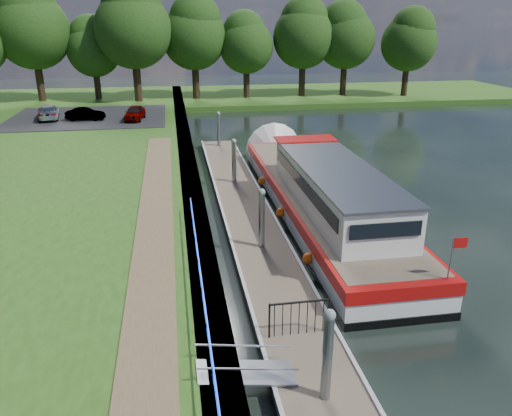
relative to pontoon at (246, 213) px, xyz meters
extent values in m
plane|color=black|center=(0.00, -13.00, -0.18)|extent=(160.00, 160.00, 0.00)
cube|color=#473D2D|center=(-2.55, 2.00, 0.20)|extent=(1.10, 90.00, 0.78)
cube|color=#284F16|center=(12.00, 39.00, 0.12)|extent=(60.00, 18.00, 0.60)
cube|color=brown|center=(-4.40, -5.00, 0.62)|extent=(1.60, 40.00, 0.05)
cube|color=black|center=(-11.00, 25.00, 0.62)|extent=(14.00, 12.00, 0.06)
cube|color=#0C2DBF|center=(-2.75, -10.00, 1.29)|extent=(0.04, 18.00, 0.04)
cube|color=#0C2DBF|center=(-2.75, -10.00, 0.94)|extent=(0.03, 18.00, 0.03)
cylinder|color=#0C2DBF|center=(-2.75, -13.00, 0.95)|extent=(0.04, 0.04, 0.72)
cylinder|color=#0C2DBF|center=(-2.75, -11.00, 0.95)|extent=(0.04, 0.04, 0.72)
cylinder|color=#0C2DBF|center=(-2.75, -9.00, 0.95)|extent=(0.04, 0.04, 0.72)
cylinder|color=#0C2DBF|center=(-2.75, -7.00, 0.95)|extent=(0.04, 0.04, 0.72)
cylinder|color=#0C2DBF|center=(-2.75, -5.00, 0.95)|extent=(0.04, 0.04, 0.72)
cylinder|color=#0C2DBF|center=(-2.75, -3.00, 0.95)|extent=(0.04, 0.04, 0.72)
cylinder|color=#0C2DBF|center=(-2.75, -1.00, 0.95)|extent=(0.04, 0.04, 0.72)
cube|color=brown|center=(0.00, 0.00, 0.10)|extent=(2.50, 30.00, 0.24)
cube|color=#9EA0A3|center=(0.00, -12.00, -0.13)|extent=(2.30, 5.00, 0.30)
cube|color=#9EA0A3|center=(0.00, -4.00, -0.13)|extent=(2.30, 5.00, 0.30)
cube|color=#9EA0A3|center=(0.00, 4.00, -0.13)|extent=(2.30, 5.00, 0.30)
cube|color=#9EA0A3|center=(0.00, 12.00, -0.13)|extent=(2.30, 5.00, 0.30)
cube|color=#9EA0A3|center=(1.19, 0.00, 0.25)|extent=(0.12, 30.00, 0.06)
cube|color=#9EA0A3|center=(-1.19, 0.00, 0.25)|extent=(0.12, 30.00, 0.06)
cylinder|color=gray|center=(0.00, -13.50, 0.92)|extent=(0.26, 0.26, 3.40)
sphere|color=gray|center=(0.00, -13.50, 2.62)|extent=(0.30, 0.30, 0.30)
cylinder|color=gray|center=(0.00, -4.50, 0.92)|extent=(0.26, 0.26, 3.40)
sphere|color=gray|center=(0.00, -4.50, 2.62)|extent=(0.30, 0.30, 0.30)
cylinder|color=gray|center=(0.00, 4.50, 0.92)|extent=(0.26, 0.26, 3.40)
sphere|color=gray|center=(0.00, 4.50, 2.62)|extent=(0.30, 0.30, 0.30)
cylinder|color=gray|center=(0.00, 13.50, 0.92)|extent=(0.26, 0.26, 3.40)
sphere|color=gray|center=(0.00, 13.50, 2.62)|extent=(0.30, 0.30, 0.30)
cube|color=#A5A8AD|center=(-1.85, -12.50, 0.42)|extent=(2.58, 1.00, 0.43)
cube|color=#A5A8AD|center=(-1.85, -12.98, 0.92)|extent=(2.58, 0.04, 0.41)
cube|color=#A5A8AD|center=(-1.85, -12.02, 0.92)|extent=(2.58, 0.04, 0.41)
cube|color=black|center=(-0.90, -10.80, 0.80)|extent=(0.05, 0.05, 1.15)
cube|color=black|center=(0.90, -10.80, 0.80)|extent=(0.05, 0.05, 1.15)
cube|color=black|center=(0.00, -10.80, 1.34)|extent=(1.85, 0.05, 0.05)
cube|color=black|center=(-0.75, -10.80, 0.80)|extent=(0.02, 0.02, 1.10)
cube|color=black|center=(-0.50, -10.80, 0.80)|extent=(0.02, 0.02, 1.10)
cube|color=black|center=(-0.25, -10.80, 0.80)|extent=(0.02, 0.02, 1.10)
cube|color=black|center=(0.00, -10.80, 0.80)|extent=(0.02, 0.02, 1.10)
cube|color=black|center=(0.25, -10.80, 0.80)|extent=(0.02, 0.02, 1.10)
cube|color=black|center=(0.50, -10.80, 0.80)|extent=(0.02, 0.02, 1.10)
cube|color=black|center=(0.75, -10.80, 0.80)|extent=(0.02, 0.02, 1.10)
cube|color=black|center=(3.60, -0.39, -0.16)|extent=(4.00, 20.00, 0.55)
cube|color=silver|center=(3.60, -0.39, 0.44)|extent=(3.96, 19.90, 0.65)
cube|color=#A70C0B|center=(3.60, -0.39, 1.00)|extent=(4.04, 20.00, 0.48)
cube|color=brown|center=(3.60, -0.39, 1.24)|extent=(3.68, 19.20, 0.04)
cone|color=silver|center=(3.60, 10.01, 0.37)|extent=(4.00, 1.50, 4.00)
cube|color=silver|center=(3.60, -2.89, 2.12)|extent=(3.00, 11.00, 1.75)
cube|color=gray|center=(3.60, -2.89, 3.04)|extent=(3.10, 11.20, 0.10)
cube|color=black|center=(2.08, -2.89, 2.37)|extent=(0.04, 10.00, 0.55)
cube|color=black|center=(5.12, -2.89, 2.37)|extent=(0.04, 10.00, 0.55)
cube|color=black|center=(3.60, 2.66, 2.37)|extent=(2.60, 0.04, 0.55)
cube|color=black|center=(3.60, -8.44, 2.37)|extent=(2.60, 0.04, 0.55)
cube|color=#A70C0B|center=(3.60, 2.31, 3.12)|extent=(3.20, 1.60, 0.06)
cylinder|color=gray|center=(5.10, -10.09, 1.97)|extent=(0.05, 0.05, 1.50)
cube|color=#A70C0B|center=(5.35, -10.09, 2.52)|extent=(0.50, 0.02, 0.35)
sphere|color=#DD510C|center=(1.48, -6.39, 0.47)|extent=(0.44, 0.44, 0.44)
sphere|color=#DD510C|center=(1.48, -1.39, 0.47)|extent=(0.44, 0.44, 0.44)
sphere|color=#DD510C|center=(1.48, 3.61, 0.47)|extent=(0.44, 0.44, 0.44)
imported|color=#594C47|center=(2.40, -7.60, 2.12)|extent=(0.44, 0.64, 1.72)
cylinder|color=#332316|center=(-17.49, 36.36, 2.52)|extent=(0.83, 0.83, 4.21)
sphere|color=#17340F|center=(-17.49, 36.36, 7.90)|extent=(7.95, 7.95, 7.95)
sphere|color=#17340F|center=(-17.71, 36.47, 9.89)|extent=(6.31, 6.31, 6.31)
cylinder|color=#332316|center=(-11.50, 36.87, 1.97)|extent=(0.70, 0.70, 3.10)
sphere|color=#17340F|center=(-11.50, 36.87, 5.92)|extent=(5.85, 5.85, 5.85)
sphere|color=#17340F|center=(-11.67, 37.04, 7.39)|extent=(4.65, 4.65, 4.65)
cylinder|color=#332316|center=(-6.89, 34.36, 2.56)|extent=(0.84, 0.84, 4.29)
sphere|color=#17340F|center=(-6.89, 34.36, 8.04)|extent=(8.10, 8.10, 8.10)
sphere|color=#17340F|center=(-6.84, 34.51, 10.07)|extent=(6.44, 6.44, 6.44)
cylinder|color=#332316|center=(-0.41, 36.36, 2.33)|extent=(0.79, 0.79, 3.83)
sphere|color=#17340F|center=(-0.41, 36.36, 7.23)|extent=(7.24, 7.24, 7.24)
sphere|color=#17340F|center=(-0.22, 36.13, 9.04)|extent=(5.75, 5.75, 5.75)
cylinder|color=#332316|center=(5.49, 36.09, 2.05)|extent=(0.72, 0.72, 3.26)
sphere|color=#17340F|center=(5.49, 36.09, 6.21)|extent=(6.16, 6.16, 6.16)
sphere|color=#17340F|center=(5.30, 36.34, 7.75)|extent=(4.89, 4.89, 4.89)
cylinder|color=#332316|center=(12.25, 36.38, 2.30)|extent=(0.78, 0.78, 3.77)
sphere|color=#17340F|center=(12.25, 36.38, 7.12)|extent=(7.13, 7.13, 7.13)
sphere|color=#17340F|center=(12.38, 36.62, 8.91)|extent=(5.66, 5.66, 5.66)
cylinder|color=#332316|center=(17.42, 36.40, 2.24)|extent=(0.77, 0.77, 3.65)
sphere|color=#17340F|center=(17.42, 36.40, 6.90)|extent=(6.89, 6.89, 6.89)
sphere|color=#17340F|center=(17.07, 36.41, 8.63)|extent=(5.47, 5.47, 5.47)
cylinder|color=#332316|center=(24.52, 34.52, 2.12)|extent=(0.74, 0.74, 3.41)
sphere|color=#17340F|center=(24.52, 34.52, 6.47)|extent=(6.43, 6.43, 6.43)
sphere|color=#17340F|center=(24.75, 34.30, 8.08)|extent=(5.11, 5.11, 5.11)
imported|color=#999999|center=(-6.63, 22.67, 1.27)|extent=(1.96, 3.82, 1.25)
imported|color=#999999|center=(-10.98, 23.27, 1.20)|extent=(3.42, 1.41, 1.10)
imported|color=#999999|center=(-14.32, 24.34, 1.28)|extent=(2.47, 4.58, 1.26)
camera|label=1|loc=(-3.37, -23.10, 9.11)|focal=35.00mm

